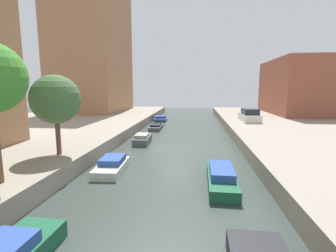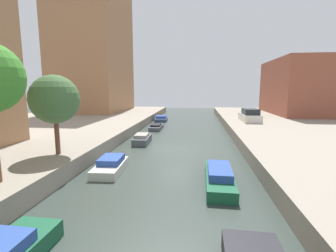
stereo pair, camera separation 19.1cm
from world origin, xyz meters
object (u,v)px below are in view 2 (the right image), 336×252
object	(u,v)px
moored_boat_left_2	(111,166)
street_tree_2	(55,100)
moored_boat_right_2	(219,177)
parked_car	(250,116)
apartment_tower_far	(93,51)
moored_boat_left_4	(156,127)
moored_boat_left_3	(142,139)
low_block_right	(306,87)
moored_boat_left_5	(161,119)

from	to	relation	value
moored_boat_left_2	street_tree_2	bearing A→B (deg)	-177.18
moored_boat_right_2	parked_car	bearing A→B (deg)	74.14
apartment_tower_far	moored_boat_left_4	world-z (taller)	apartment_tower_far
street_tree_2	moored_boat_left_3	size ratio (longest dim) A/B	1.46
moored_boat_left_2	moored_boat_left_3	world-z (taller)	moored_boat_left_3
parked_car	moored_boat_left_4	xyz separation A→B (m)	(-11.03, -1.14, -1.35)
low_block_right	moored_boat_left_4	bearing A→B (deg)	-151.51
street_tree_2	moored_boat_left_2	size ratio (longest dim) A/B	1.40
parked_car	moored_boat_left_3	world-z (taller)	parked_car
low_block_right	street_tree_2	xyz separation A→B (m)	(-24.51, -26.74, -0.88)
moored_boat_left_2	apartment_tower_far	bearing A→B (deg)	114.80
moored_boat_left_3	moored_boat_left_5	distance (m)	14.97
street_tree_2	parked_car	distance (m)	21.90
moored_boat_left_3	moored_boat_left_4	world-z (taller)	moored_boat_left_3
moored_boat_left_2	moored_boat_left_4	xyz separation A→B (m)	(0.14, 15.08, -0.07)
moored_boat_left_4	apartment_tower_far	bearing A→B (deg)	136.18
moored_boat_left_4	moored_boat_left_5	xyz separation A→B (m)	(-0.51, 7.40, 0.05)
moored_boat_left_4	moored_boat_left_5	world-z (taller)	moored_boat_left_5
moored_boat_left_4	moored_boat_left_5	distance (m)	7.41
moored_boat_left_2	low_block_right	bearing A→B (deg)	51.22
apartment_tower_far	moored_boat_left_2	xyz separation A→B (m)	(12.64, -27.34, -10.84)
parked_car	moored_boat_right_2	distance (m)	18.21
parked_car	moored_boat_left_4	size ratio (longest dim) A/B	1.22
moored_boat_left_3	moored_boat_left_4	bearing A→B (deg)	90.18
low_block_right	moored_boat_right_2	distance (m)	32.06
low_block_right	moored_boat_right_2	world-z (taller)	low_block_right
parked_car	moored_boat_left_3	xyz separation A→B (m)	(-11.01, -8.70, -1.26)
street_tree_2	moored_boat_left_3	distance (m)	9.19
moored_boat_left_4	moored_boat_right_2	size ratio (longest dim) A/B	0.80
low_block_right	moored_boat_left_2	bearing A→B (deg)	-128.78
street_tree_2	moored_boat_left_2	bearing A→B (deg)	2.82
moored_boat_left_3	moored_boat_left_4	size ratio (longest dim) A/B	0.87
apartment_tower_far	parked_car	bearing A→B (deg)	-25.05
street_tree_2	moored_boat_left_3	world-z (taller)	street_tree_2
moored_boat_left_5	moored_boat_right_2	size ratio (longest dim) A/B	0.69
apartment_tower_far	moored_boat_right_2	distance (m)	35.92
low_block_right	moored_boat_left_5	size ratio (longest dim) A/B	4.65
moored_boat_left_3	low_block_right	bearing A→B (deg)	41.98
apartment_tower_far	moored_boat_left_4	xyz separation A→B (m)	(12.78, -12.27, -10.91)
moored_boat_right_2	low_block_right	bearing A→B (deg)	61.45
low_block_right	parked_car	xyz separation A→B (m)	(-10.19, -10.38, -3.46)
moored_boat_left_5	apartment_tower_far	bearing A→B (deg)	158.36
apartment_tower_far	moored_boat_left_3	distance (m)	25.96
apartment_tower_far	moored_boat_right_2	xyz separation A→B (m)	(18.84, -28.61, -10.80)
low_block_right	moored_boat_left_5	world-z (taller)	low_block_right
low_block_right	moored_boat_left_2	xyz separation A→B (m)	(-21.36, -26.59, -4.75)
street_tree_2	moored_boat_left_2	world-z (taller)	street_tree_2
apartment_tower_far	moored_boat_left_2	distance (m)	32.01
parked_car	moored_boat_right_2	world-z (taller)	parked_car
apartment_tower_far	low_block_right	distance (m)	34.55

